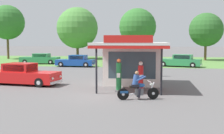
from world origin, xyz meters
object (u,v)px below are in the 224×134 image
parked_car_back_row_centre_left (124,59)px  parked_car_back_row_centre_right (76,61)px  featured_classic_sedan (23,75)px  parked_car_second_row_spare (180,61)px  gas_pump_offside (141,78)px  parked_car_back_row_far_left (40,59)px  bystander_standing_back_lot (159,68)px  gas_pump_nearside (119,76)px  bystander_chatting_near_pumps (149,66)px  motorcycle_with_rider (138,88)px

parked_car_back_row_centre_left → parked_car_back_row_centre_right: bearing=-141.9°
featured_classic_sedan → parked_car_back_row_centre_right: bearing=90.1°
featured_classic_sedan → parked_car_second_row_spare: size_ratio=1.00×
gas_pump_offside → parked_car_back_row_far_left: bearing=126.2°
parked_car_back_row_far_left → bystander_standing_back_lot: bystander_standing_back_lot is taller
bystander_standing_back_lot → gas_pump_nearside: bearing=-107.8°
gas_pump_nearside → featured_classic_sedan: gas_pump_nearside is taller
gas_pump_offside → parked_car_back_row_far_left: 25.35m
featured_classic_sedan → bystander_standing_back_lot: bearing=32.4°
bystander_chatting_near_pumps → gas_pump_nearside: bearing=-100.7°
bystander_chatting_near_pumps → parked_car_back_row_centre_left: bearing=107.0°
parked_car_second_row_spare → bystander_standing_back_lot: bearing=-105.2°
parked_car_back_row_centre_right → bystander_chatting_near_pumps: 11.78m
motorcycle_with_rider → featured_classic_sedan: same height
motorcycle_with_rider → parked_car_second_row_spare: 21.47m
featured_classic_sedan → parked_car_second_row_spare: (12.85, 16.76, -0.00)m
bystander_standing_back_lot → featured_classic_sedan: bearing=-147.6°
motorcycle_with_rider → featured_classic_sedan: (-8.69, 4.30, 0.05)m
gas_pump_nearside → featured_classic_sedan: (-7.37, 1.89, -0.26)m
gas_pump_offside → parked_car_back_row_centre_right: size_ratio=0.39×
motorcycle_with_rider → parked_car_back_row_centre_right: 21.12m
gas_pump_nearside → gas_pump_offside: size_ratio=1.08×
parked_car_second_row_spare → parked_car_back_row_centre_left: (-7.29, 2.55, -0.01)m
parked_car_second_row_spare → parked_car_back_row_far_left: (-19.06, 1.82, -0.03)m
parked_car_second_row_spare → bystander_chatting_near_pumps: bystander_chatting_near_pumps is taller
gas_pump_nearside → parked_car_back_row_far_left: bearing=123.6°
gas_pump_offside → bystander_standing_back_lot: gas_pump_offside is taller
gas_pump_offside → parked_car_back_row_centre_right: (-8.78, 16.81, -0.22)m
parked_car_back_row_centre_right → bystander_chatting_near_pumps: (9.17, -7.39, 0.16)m
parked_car_back_row_centre_right → parked_car_back_row_far_left: (-6.18, 3.65, 0.01)m
gas_pump_nearside → parked_car_back_row_centre_left: bearing=94.9°
parked_car_back_row_far_left → bystander_chatting_near_pumps: (15.36, -11.04, 0.15)m
parked_car_second_row_spare → parked_car_back_row_centre_left: bearing=160.7°
gas_pump_offside → bystander_chatting_near_pumps: bearing=87.6°
featured_classic_sedan → parked_car_second_row_spare: featured_classic_sedan is taller
bystander_chatting_near_pumps → featured_classic_sedan: bearing=-140.5°
gas_pump_nearside → bystander_standing_back_lot: size_ratio=1.40×
parked_car_second_row_spare → bystander_chatting_near_pumps: (-3.70, -9.22, 0.12)m
motorcycle_with_rider → parked_car_back_row_centre_right: size_ratio=0.45×
featured_classic_sedan → gas_pump_offside: bearing=-12.2°
parked_car_back_row_centre_left → bystander_standing_back_lot: size_ratio=3.69×
parked_car_back_row_far_left → motorcycle_with_rider: bearing=-56.9°
parked_car_back_row_centre_left → bystander_standing_back_lot: bearing=-71.0°
parked_car_back_row_centre_right → parked_car_back_row_centre_left: parked_car_back_row_centre_left is taller
motorcycle_with_rider → bystander_chatting_near_pumps: (0.45, 11.84, 0.17)m
parked_car_back_row_far_left → parked_car_back_row_centre_left: parked_car_back_row_centre_left is taller
gas_pump_nearside → parked_car_back_row_far_left: gas_pump_nearside is taller
gas_pump_nearside → parked_car_back_row_far_left: size_ratio=0.37×
parked_car_second_row_spare → parked_car_back_row_centre_left: parked_car_back_row_centre_left is taller
parked_car_back_row_centre_right → parked_car_back_row_centre_left: (5.58, 4.38, 0.03)m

